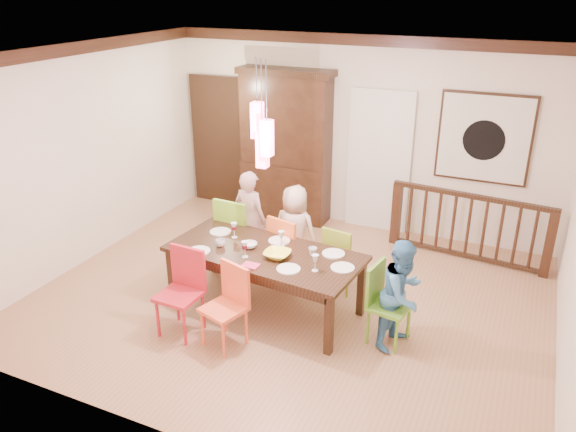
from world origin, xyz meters
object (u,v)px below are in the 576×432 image
at_px(dining_table, 265,257).
at_px(person_far_left, 250,220).
at_px(china_hutch, 286,146).
at_px(chair_far_left, 239,228).
at_px(person_end_right, 402,294).
at_px(balustrade, 469,226).
at_px(chair_end_right, 390,300).
at_px(person_far_mid, 295,232).

distance_m(dining_table, person_far_left, 1.10).
distance_m(china_hutch, person_far_left, 1.85).
bearing_deg(person_far_left, dining_table, 136.84).
distance_m(chair_far_left, person_end_right, 2.50).
distance_m(balustrade, person_end_right, 2.37).
xyz_separation_m(dining_table, chair_far_left, (-0.76, 0.76, -0.08)).
xyz_separation_m(chair_end_right, person_end_right, (0.12, 0.02, 0.09)).
bearing_deg(person_far_left, person_far_mid, -170.01).
distance_m(dining_table, balustrade, 3.04).
relative_size(dining_table, chair_end_right, 2.61).
relative_size(chair_end_right, china_hutch, 0.37).
relative_size(chair_far_left, balustrade, 0.47).
xyz_separation_m(china_hutch, person_far_mid, (0.93, -1.76, -0.58)).
xyz_separation_m(person_far_left, person_end_right, (2.27, -0.93, -0.07)).
xyz_separation_m(china_hutch, balustrade, (2.91, -0.35, -0.70)).
xyz_separation_m(chair_far_left, balustrade, (2.73, 1.54, -0.09)).
bearing_deg(person_end_right, person_far_mid, 79.64).
relative_size(chair_far_left, person_end_right, 0.86).
xyz_separation_m(chair_end_right, balustrade, (0.48, 2.35, -0.01)).
height_order(chair_end_right, person_far_left, person_far_left).
bearing_deg(person_far_left, balustrade, -141.26).
height_order(person_far_left, person_end_right, person_far_left).
bearing_deg(person_end_right, balustrade, 10.42).
bearing_deg(china_hutch, chair_far_left, -84.57).
distance_m(chair_end_right, person_end_right, 0.15).
height_order(dining_table, person_end_right, person_end_right).
height_order(dining_table, person_far_left, person_far_left).
bearing_deg(chair_far_left, person_far_mid, -167.58).
bearing_deg(balustrade, chair_far_left, -144.87).
bearing_deg(person_far_mid, person_end_right, 151.79).
relative_size(china_hutch, person_far_left, 1.77).
xyz_separation_m(chair_far_left, chair_end_right, (2.26, -0.81, -0.09)).
distance_m(balustrade, person_far_left, 2.99).
relative_size(chair_far_left, person_far_left, 0.77).
relative_size(chair_far_left, person_far_mid, 0.83).
relative_size(chair_end_right, person_end_right, 0.74).
distance_m(dining_table, chair_far_left, 1.07).
bearing_deg(chair_end_right, chair_far_left, 79.90).
bearing_deg(dining_table, person_far_mid, 95.90).
bearing_deg(person_far_mid, chair_end_right, 149.48).
distance_m(chair_end_right, china_hutch, 3.70).
bearing_deg(dining_table, person_far_left, 131.57).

